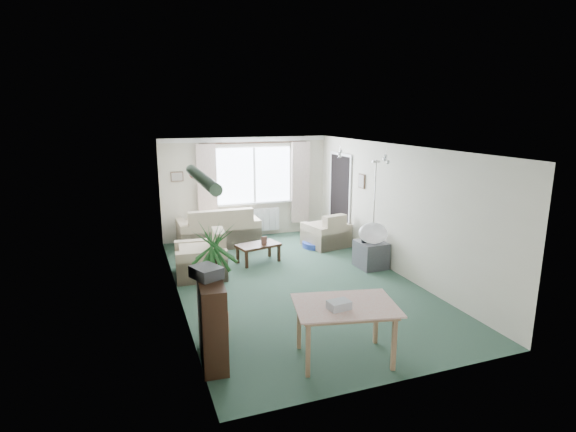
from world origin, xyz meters
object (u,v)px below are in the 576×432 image
object	(u,v)px
coffee_table	(258,253)
sofa	(218,226)
houseplant	(216,279)
dining_table	(344,333)
armchair_left	(200,253)
tv_cube	(371,254)
armchair_corner	(326,229)
bookshelf	(212,321)
pet_bed	(316,244)

from	to	relation	value
coffee_table	sofa	bearing A→B (deg)	109.30
houseplant	dining_table	world-z (taller)	houseplant
armchair_left	sofa	bearing A→B (deg)	163.93
sofa	tv_cube	xyz separation A→B (m)	(2.50, -2.51, -0.19)
armchair_corner	bookshelf	distance (m)	5.16
tv_cube	sofa	bearing A→B (deg)	132.97
armchair_corner	dining_table	size ratio (longest dim) A/B	0.77
bookshelf	tv_cube	size ratio (longest dim) A/B	1.85
tv_cube	dining_table	bearing A→B (deg)	-127.33
armchair_left	coffee_table	size ratio (longest dim) A/B	1.12
houseplant	dining_table	bearing A→B (deg)	-42.03
armchair_corner	sofa	bearing A→B (deg)	-33.96
sofa	houseplant	distance (m)	4.25
armchair_corner	houseplant	distance (m)	4.53
dining_table	pet_bed	xyz separation A→B (m)	(1.55, 4.44, -0.29)
armchair_left	coffee_table	bearing A→B (deg)	111.31
sofa	tv_cube	distance (m)	3.55
houseplant	pet_bed	bearing A→B (deg)	48.44
houseplant	armchair_corner	bearing A→B (deg)	46.17
armchair_left	coffee_table	xyz separation A→B (m)	(1.22, 0.36, -0.23)
armchair_left	bookshelf	bearing A→B (deg)	-1.58
armchair_corner	pet_bed	world-z (taller)	armchair_corner
armchair_left	dining_table	bearing A→B (deg)	23.40
armchair_corner	bookshelf	xyz separation A→B (m)	(-3.32, -3.95, 0.14)
armchair_corner	tv_cube	xyz separation A→B (m)	(0.22, -1.61, -0.13)
sofa	armchair_corner	size ratio (longest dim) A/B	2.07
dining_table	tv_cube	xyz separation A→B (m)	(2.02, 2.84, -0.09)
coffee_table	houseplant	xyz separation A→B (m)	(-1.37, -2.68, 0.59)
coffee_table	houseplant	bearing A→B (deg)	-117.05
tv_cube	armchair_corner	bearing A→B (deg)	96.05
coffee_table	tv_cube	distance (m)	2.24
armchair_left	tv_cube	size ratio (longest dim) A/B	1.68
armchair_left	tv_cube	xyz separation A→B (m)	(3.20, -0.68, -0.17)
sofa	houseplant	size ratio (longest dim) A/B	1.15
sofa	dining_table	xyz separation A→B (m)	(0.48, -5.35, -0.10)
houseplant	bookshelf	bearing A→B (deg)	-105.34
coffee_table	dining_table	bearing A→B (deg)	-90.57
armchair_corner	dining_table	bearing A→B (deg)	55.59
tv_cube	armchair_left	bearing A→B (deg)	166.16
pet_bed	sofa	bearing A→B (deg)	155.84
bookshelf	armchair_corner	bearing A→B (deg)	54.87
pet_bed	armchair_corner	bearing A→B (deg)	2.77
armchair_corner	pet_bed	bearing A→B (deg)	-9.68
coffee_table	dining_table	distance (m)	3.88
armchair_corner	tv_cube	bearing A→B (deg)	85.48
dining_table	bookshelf	bearing A→B (deg)	161.60
bookshelf	houseplant	size ratio (longest dim) A/B	0.67
armchair_left	pet_bed	size ratio (longest dim) A/B	1.56
armchair_left	dining_table	distance (m)	3.71
coffee_table	houseplant	distance (m)	3.06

